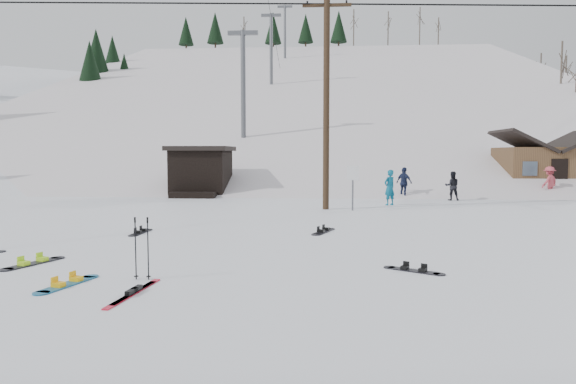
# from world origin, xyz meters

# --- Properties ---
(ground) EXTENTS (200.00, 200.00, 0.00)m
(ground) POSITION_xyz_m (0.00, 0.00, 0.00)
(ground) COLOR white
(ground) RESTS_ON ground
(ski_slope) EXTENTS (60.00, 85.24, 65.97)m
(ski_slope) POSITION_xyz_m (0.00, 55.00, -12.00)
(ski_slope) COLOR silver
(ski_slope) RESTS_ON ground
(treeline_crest) EXTENTS (50.00, 6.00, 10.00)m
(treeline_crest) POSITION_xyz_m (0.00, 86.00, 0.00)
(treeline_crest) COLOR black
(treeline_crest) RESTS_ON ski_slope
(utility_pole) EXTENTS (2.00, 0.26, 9.00)m
(utility_pole) POSITION_xyz_m (2.00, 14.00, 4.68)
(utility_pole) COLOR #3A2819
(utility_pole) RESTS_ON ground
(trail_sign) EXTENTS (0.50, 0.09, 1.85)m
(trail_sign) POSITION_xyz_m (3.10, 13.58, 1.27)
(trail_sign) COLOR #595B60
(trail_sign) RESTS_ON ground
(lift_hut) EXTENTS (3.40, 4.10, 2.75)m
(lift_hut) POSITION_xyz_m (-5.00, 20.94, 1.36)
(lift_hut) COLOR black
(lift_hut) RESTS_ON ground
(lift_tower_near) EXTENTS (2.20, 0.36, 8.00)m
(lift_tower_near) POSITION_xyz_m (-4.00, 30.00, 7.86)
(lift_tower_near) COLOR #595B60
(lift_tower_near) RESTS_ON ski_slope
(lift_tower_mid) EXTENTS (2.20, 0.36, 8.00)m
(lift_tower_mid) POSITION_xyz_m (-4.00, 50.00, 14.36)
(lift_tower_mid) COLOR #595B60
(lift_tower_mid) RESTS_ON ski_slope
(lift_tower_far) EXTENTS (2.20, 0.36, 8.00)m
(lift_tower_far) POSITION_xyz_m (-4.00, 70.00, 20.86)
(lift_tower_far) COLOR #595B60
(lift_tower_far) RESTS_ON ski_slope
(cabin) EXTENTS (5.39, 4.40, 3.77)m
(cabin) POSITION_xyz_m (15.00, 24.00, 1.48)
(cabin) COLOR brown
(cabin) RESTS_ON ground
(hero_snowboard) EXTENTS (0.59, 1.46, 0.11)m
(hero_snowboard) POSITION_xyz_m (-2.64, 1.17, 0.03)
(hero_snowboard) COLOR #15638E
(hero_snowboard) RESTS_ON ground
(hero_skis) EXTENTS (0.30, 1.87, 0.10)m
(hero_skis) POSITION_xyz_m (-1.25, 0.70, 0.03)
(hero_skis) COLOR #B21227
(hero_skis) RESTS_ON ground
(ski_poles) EXTENTS (0.32, 0.09, 1.17)m
(ski_poles) POSITION_xyz_m (-1.45, 1.67, 0.60)
(ski_poles) COLOR black
(ski_poles) RESTS_ON ground
(board_scatter_b) EXTENTS (0.30, 1.43, 0.10)m
(board_scatter_b) POSITION_xyz_m (-3.49, 7.14, 0.03)
(board_scatter_b) COLOR black
(board_scatter_b) RESTS_ON ground
(board_scatter_c) EXTENTS (0.73, 1.50, 0.11)m
(board_scatter_c) POSITION_xyz_m (-4.24, 2.80, 0.03)
(board_scatter_c) COLOR black
(board_scatter_c) RESTS_ON ground
(board_scatter_d) EXTENTS (1.13, 0.79, 0.09)m
(board_scatter_d) POSITION_xyz_m (3.72, 2.69, 0.02)
(board_scatter_d) COLOR black
(board_scatter_d) RESTS_ON ground
(board_scatter_f) EXTENTS (0.71, 1.44, 0.11)m
(board_scatter_f) POSITION_xyz_m (1.91, 7.69, 0.03)
(board_scatter_f) COLOR black
(board_scatter_f) RESTS_ON ground
(skier_teal) EXTENTS (0.70, 0.66, 1.61)m
(skier_teal) POSITION_xyz_m (4.89, 15.92, 0.81)
(skier_teal) COLOR #0C5E7D
(skier_teal) RESTS_ON ground
(skier_dark) EXTENTS (0.75, 0.61, 1.45)m
(skier_dark) POSITION_xyz_m (8.32, 18.55, 0.73)
(skier_dark) COLOR black
(skier_dark) RESTS_ON ground
(skier_pink) EXTENTS (1.23, 1.10, 1.66)m
(skier_pink) POSITION_xyz_m (13.91, 20.65, 0.83)
(skier_pink) COLOR #B8414B
(skier_pink) RESTS_ON ground
(skier_navy) EXTENTS (0.95, 0.96, 1.63)m
(skier_navy) POSITION_xyz_m (6.12, 19.69, 0.81)
(skier_navy) COLOR #192140
(skier_navy) RESTS_ON ground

